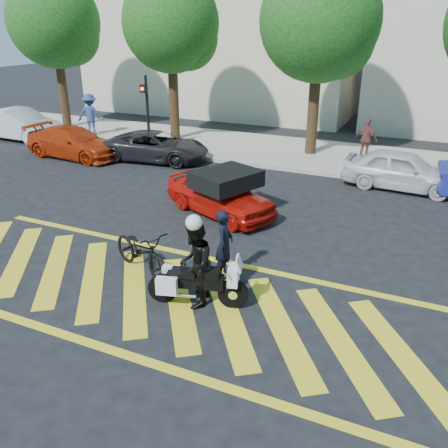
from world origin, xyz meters
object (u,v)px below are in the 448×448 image
at_px(officer_moto, 195,264).
at_px(red_convertible, 220,194).
at_px(parked_far_left, 19,124).
at_px(bicycle, 141,251).
at_px(parked_left, 74,142).
at_px(parked_mid_right, 402,170).
at_px(parked_mid_left, 157,146).
at_px(police_motorcycle, 196,283).
at_px(officer_bike, 224,244).

distance_m(officer_moto, red_convertible, 4.88).
bearing_deg(parked_far_left, bicycle, -122.55).
distance_m(parked_left, parked_mid_right, 12.85).
distance_m(red_convertible, parked_mid_left, 6.31).
distance_m(police_motorcycle, red_convertible, 4.89).
bearing_deg(red_convertible, police_motorcycle, -137.65).
xyz_separation_m(police_motorcycle, red_convertible, (-1.62, 4.61, 0.13)).
height_order(parked_left, parked_mid_left, parked_left).
xyz_separation_m(bicycle, police_motorcycle, (1.73, -0.66, -0.04)).
bearing_deg(parked_mid_left, officer_bike, -146.58).
relative_size(red_convertible, parked_far_left, 0.83).
xyz_separation_m(officer_bike, officer_moto, (-0.05, -1.27, 0.11)).
xyz_separation_m(red_convertible, parked_mid_right, (4.62, 4.56, 0.04)).
height_order(officer_bike, parked_left, officer_bike).
bearing_deg(parked_left, bicycle, -128.33).
bearing_deg(parked_mid_right, parked_far_left, 94.16).
bearing_deg(parked_left, parked_mid_right, -80.63).
height_order(bicycle, police_motorcycle, bicycle).
xyz_separation_m(parked_far_left, parked_mid_left, (7.86, -0.42, -0.14)).
distance_m(parked_mid_left, parked_mid_right, 9.39).
relative_size(officer_bike, police_motorcycle, 0.79).
xyz_separation_m(officer_bike, bicycle, (-1.76, -0.62, -0.26)).
distance_m(police_motorcycle, parked_left, 12.49).
height_order(officer_bike, officer_moto, officer_moto).
relative_size(officer_moto, red_convertible, 0.49).
bearing_deg(officer_moto, red_convertible, -176.64).
height_order(officer_bike, police_motorcycle, officer_bike).
bearing_deg(officer_bike, police_motorcycle, 166.87).
xyz_separation_m(officer_moto, parked_far_left, (-14.23, 9.16, -0.17)).
distance_m(officer_bike, parked_mid_left, 9.86).
height_order(officer_bike, red_convertible, officer_bike).
bearing_deg(red_convertible, bicycle, -158.52).
bearing_deg(parked_far_left, officer_bike, -117.26).
bearing_deg(officer_moto, officer_bike, 161.65).
bearing_deg(parked_mid_left, red_convertible, -138.28).
distance_m(parked_far_left, parked_mid_left, 7.87).
relative_size(officer_moto, parked_far_left, 0.41).
relative_size(bicycle, parked_left, 0.47).
xyz_separation_m(red_convertible, parked_left, (-8.16, 3.16, -0.00)).
xyz_separation_m(officer_moto, parked_mid_left, (-6.37, 8.75, -0.31)).
height_order(parked_far_left, parked_left, parked_far_left).
height_order(police_motorcycle, parked_mid_right, parked_mid_right).
distance_m(officer_moto, parked_mid_left, 10.83).
bearing_deg(red_convertible, parked_mid_right, -22.41).
relative_size(red_convertible, parked_mid_left, 0.87).
distance_m(officer_moto, parked_mid_right, 9.65).
bearing_deg(officer_bike, parked_left, 45.16).
bearing_deg(parked_far_left, red_convertible, -108.21).
distance_m(officer_bike, police_motorcycle, 1.31).
bearing_deg(parked_mid_right, parked_left, 100.41).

